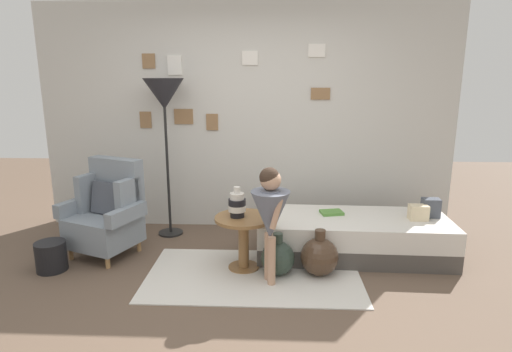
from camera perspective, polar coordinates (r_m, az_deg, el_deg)
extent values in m
plane|color=brown|center=(3.50, -3.28, -17.37)|extent=(12.00, 12.00, 0.00)
cube|color=beige|center=(4.98, -1.24, 7.75)|extent=(4.80, 0.10, 2.60)
cube|color=olive|center=(5.14, -14.67, 7.36)|extent=(0.13, 0.02, 0.19)
cube|color=slate|center=(5.13, -14.69, 7.36)|extent=(0.10, 0.01, 0.15)
cube|color=olive|center=(4.92, 8.70, 10.95)|extent=(0.22, 0.02, 0.13)
cube|color=silver|center=(4.91, 8.71, 10.94)|extent=(0.17, 0.01, 0.10)
cube|color=olive|center=(5.09, -14.29, 14.82)|extent=(0.14, 0.02, 0.16)
cube|color=gray|center=(5.09, -14.30, 14.82)|extent=(0.11, 0.01, 0.13)
cube|color=olive|center=(5.02, -9.74, 7.93)|extent=(0.22, 0.02, 0.17)
cube|color=slate|center=(5.02, -9.75, 7.93)|extent=(0.17, 0.01, 0.14)
cube|color=white|center=(5.02, -10.92, 14.48)|extent=(0.16, 0.02, 0.21)
cube|color=gray|center=(5.01, -10.93, 14.48)|extent=(0.12, 0.01, 0.17)
cube|color=olive|center=(4.97, -5.94, 7.27)|extent=(0.14, 0.02, 0.19)
cube|color=silver|center=(4.96, -5.95, 7.26)|extent=(0.11, 0.01, 0.15)
cube|color=white|center=(4.92, 8.20, 16.45)|extent=(0.19, 0.02, 0.14)
cube|color=#BABAAE|center=(4.91, 8.21, 16.45)|extent=(0.15, 0.01, 0.11)
cube|color=white|center=(4.90, -0.82, 15.66)|extent=(0.17, 0.02, 0.15)
cube|color=#626260|center=(4.89, -0.82, 15.66)|extent=(0.14, 0.01, 0.12)
cube|color=silver|center=(3.98, -0.34, -13.24)|extent=(1.95, 1.11, 0.01)
cylinder|color=tan|center=(4.67, -23.72, -9.56)|extent=(0.04, 0.04, 0.12)
cylinder|color=tan|center=(4.34, -19.40, -10.92)|extent=(0.04, 0.04, 0.12)
cylinder|color=tan|center=(4.95, -19.85, -7.91)|extent=(0.04, 0.04, 0.12)
cylinder|color=tan|center=(4.64, -15.54, -9.02)|extent=(0.04, 0.04, 0.12)
cube|color=gray|center=(4.57, -19.85, -6.88)|extent=(0.77, 0.75, 0.30)
cube|color=gray|center=(4.60, -18.28, -1.06)|extent=(0.61, 0.36, 0.55)
cube|color=gray|center=(4.71, -21.61, -2.04)|extent=(0.19, 0.32, 0.39)
cube|color=gray|center=(4.36, -16.86, -2.87)|extent=(0.19, 0.32, 0.39)
cube|color=gray|center=(4.72, -23.11, -3.71)|extent=(0.27, 0.50, 0.14)
cube|color=gray|center=(4.26, -17.08, -4.97)|extent=(0.27, 0.50, 0.14)
cube|color=#474C56|center=(4.54, -19.30, -2.84)|extent=(0.40, 0.29, 0.33)
cube|color=#4C4742|center=(4.49, 12.85, -9.21)|extent=(1.92, 0.86, 0.18)
cube|color=silver|center=(4.42, 12.99, -6.81)|extent=(1.92, 0.86, 0.22)
cube|color=#474C56|center=(4.60, 22.52, -3.99)|extent=(0.17, 0.12, 0.19)
cube|color=beige|center=(4.48, 21.09, -4.62)|extent=(0.18, 0.12, 0.15)
cylinder|color=olive|center=(4.12, -1.66, -12.21)|extent=(0.29, 0.29, 0.02)
cylinder|color=olive|center=(4.02, -1.68, -9.09)|extent=(0.10, 0.10, 0.47)
cylinder|color=olive|center=(3.93, -1.71, -5.75)|extent=(0.54, 0.54, 0.03)
cylinder|color=black|center=(3.92, -2.56, -5.14)|extent=(0.13, 0.13, 0.06)
cylinder|color=silver|center=(3.90, -2.57, -4.35)|extent=(0.16, 0.16, 0.06)
cylinder|color=black|center=(3.89, -2.57, -3.55)|extent=(0.16, 0.16, 0.06)
cylinder|color=silver|center=(3.87, -2.58, -2.74)|extent=(0.13, 0.13, 0.06)
cylinder|color=silver|center=(3.85, -2.59, -1.91)|extent=(0.06, 0.06, 0.06)
cylinder|color=black|center=(5.05, -11.44, -7.50)|extent=(0.28, 0.28, 0.02)
cylinder|color=black|center=(4.82, -11.90, 1.88)|extent=(0.03, 0.03, 1.66)
cone|color=#232328|center=(4.73, -12.34, 10.78)|extent=(0.44, 0.44, 0.33)
cylinder|color=tan|center=(3.73, 2.11, -11.45)|extent=(0.07, 0.07, 0.45)
cylinder|color=tan|center=(3.82, 1.67, -10.84)|extent=(0.07, 0.07, 0.45)
cone|color=slate|center=(3.62, 1.94, -5.32)|extent=(0.34, 0.34, 0.42)
cylinder|color=slate|center=(3.58, 1.96, -3.18)|extent=(0.17, 0.17, 0.16)
cylinder|color=tan|center=(3.50, 2.82, -4.96)|extent=(0.13, 0.08, 0.29)
cylinder|color=tan|center=(3.72, 1.72, -3.84)|extent=(0.13, 0.08, 0.29)
sphere|color=tan|center=(3.54, 1.98, -0.53)|extent=(0.18, 0.18, 0.18)
sphere|color=#38281E|center=(3.53, 1.83, -0.18)|extent=(0.17, 0.17, 0.17)
cube|color=#56903B|center=(4.44, 10.19, -4.87)|extent=(0.25, 0.20, 0.03)
sphere|color=#2D3D33|center=(3.95, 2.95, -11.02)|extent=(0.31, 0.31, 0.31)
cylinder|color=#2D3D33|center=(3.88, 2.98, -8.36)|extent=(0.09, 0.09, 0.09)
sphere|color=#473323|center=(3.98, 8.56, -10.74)|extent=(0.35, 0.35, 0.35)
cylinder|color=#473323|center=(3.89, 8.67, -7.86)|extent=(0.10, 0.10, 0.09)
cylinder|color=black|center=(4.46, -25.94, -9.72)|extent=(0.28, 0.28, 0.28)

